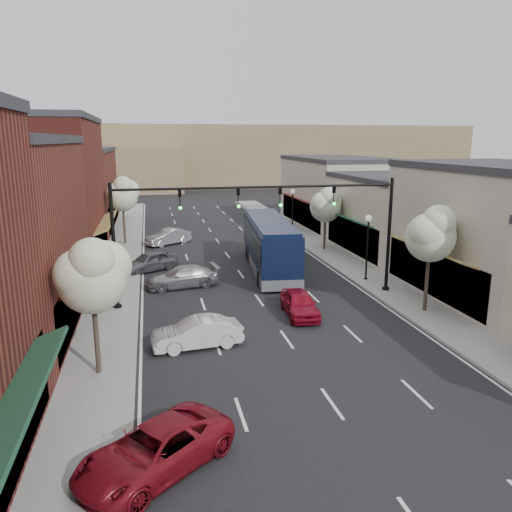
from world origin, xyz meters
TOP-DOWN VIEW (x-y plane):
  - ground at (0.00, 0.00)m, footprint 160.00×160.00m
  - sidewalk_left at (-8.40, 18.50)m, footprint 2.80×73.00m
  - sidewalk_right at (8.40, 18.50)m, footprint 2.80×73.00m
  - curb_left at (-7.00, 18.50)m, footprint 0.25×73.00m
  - curb_right at (7.00, 18.50)m, footprint 0.25×73.00m
  - bldg_left_midfar at (-14.24, 20.00)m, footprint 10.14×14.10m
  - bldg_left_far at (-14.22, 36.00)m, footprint 10.14×18.10m
  - bldg_right_midnear at (13.72, 6.00)m, footprint 9.14×12.10m
  - bldg_right_midfar at (13.70, 18.00)m, footprint 9.14×12.10m
  - bldg_right_far at (13.71, 32.00)m, footprint 9.14×16.10m
  - hill_far at (0.00, 90.00)m, footprint 120.00×30.00m
  - hill_near at (-25.00, 78.00)m, footprint 50.00×20.00m
  - signal_mast_right at (5.62, 8.00)m, footprint 8.22×0.46m
  - signal_mast_left at (-5.62, 8.00)m, footprint 8.22×0.46m
  - tree_right_near at (8.35, 3.94)m, footprint 2.85×2.65m
  - tree_right_far at (8.35, 19.94)m, footprint 2.85×2.65m
  - tree_left_near at (-8.25, -0.06)m, footprint 2.85×2.65m
  - tree_left_far at (-8.25, 25.94)m, footprint 2.85×2.65m
  - lamp_post_near at (7.80, 10.50)m, footprint 0.44×0.44m
  - lamp_post_far at (7.80, 28.00)m, footprint 0.44×0.44m
  - coach_bus at (2.25, 14.77)m, footprint 3.78×12.18m
  - red_hatchback at (1.55, 5.04)m, footprint 1.84×4.04m
  - parked_car_a at (-6.20, -6.44)m, footprint 5.10×4.67m
  - parked_car_b at (-4.20, 2.01)m, footprint 4.20×1.88m
  - parked_car_c at (-4.21, 11.71)m, footprint 4.86×2.56m
  - parked_car_d at (-6.20, 16.21)m, footprint 4.39×3.59m
  - parked_car_e at (-4.54, 25.37)m, footprint 4.37×3.63m

SIDE VIEW (x-z plane):
  - ground at x=0.00m, z-range 0.00..0.00m
  - curb_left at x=-7.00m, z-range -0.01..0.16m
  - curb_right at x=7.00m, z-range -0.01..0.16m
  - sidewalk_left at x=-8.40m, z-range 0.00..0.15m
  - sidewalk_right at x=8.40m, z-range 0.00..0.15m
  - parked_car_a at x=-6.20m, z-range 0.00..1.32m
  - parked_car_b at x=-4.20m, z-range 0.00..1.34m
  - parked_car_c at x=-4.21m, z-range 0.00..1.34m
  - red_hatchback at x=1.55m, z-range 0.00..1.35m
  - parked_car_e at x=-4.54m, z-range 0.00..1.41m
  - parked_car_d at x=-6.20m, z-range 0.00..1.41m
  - coach_bus at x=2.25m, z-range 0.08..3.74m
  - lamp_post_near at x=7.80m, z-range 0.79..5.23m
  - lamp_post_far at x=7.80m, z-range 0.79..5.23m
  - bldg_right_midfar at x=13.70m, z-range -0.03..6.37m
  - bldg_right_far at x=13.71m, z-range -0.04..7.36m
  - bldg_right_midnear at x=13.72m, z-range -0.04..7.86m
  - tree_right_far at x=8.35m, z-range 1.28..6.70m
  - hill_near at x=-25.00m, z-range 0.00..8.00m
  - bldg_left_far at x=-14.22m, z-range -0.04..8.36m
  - tree_left_near at x=-8.25m, z-range 1.38..7.07m
  - tree_right_near at x=8.35m, z-range 1.47..7.43m
  - tree_left_far at x=-8.25m, z-range 1.54..7.67m
  - signal_mast_right at x=5.62m, z-range 1.12..8.12m
  - signal_mast_left at x=-5.62m, z-range 1.12..8.12m
  - bldg_left_midfar at x=-14.24m, z-range -0.05..10.85m
  - hill_far at x=0.00m, z-range 0.00..12.00m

